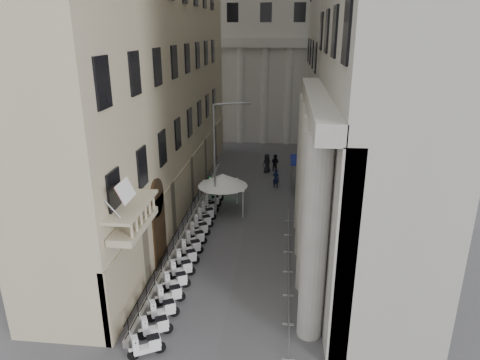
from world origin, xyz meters
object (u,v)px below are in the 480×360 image
object	(u,v)px
security_tent	(228,182)
pedestrian_a	(276,179)
street_lamp	(219,151)
scooter_0	(148,356)
info_kiosk	(208,187)
pedestrian_b	(275,163)

from	to	relation	value
security_tent	pedestrian_a	distance (m)	7.62
security_tent	pedestrian_a	world-z (taller)	security_tent
street_lamp	scooter_0	bearing A→B (deg)	-115.94
info_kiosk	pedestrian_a	bearing A→B (deg)	18.36
info_kiosk	pedestrian_a	world-z (taller)	info_kiosk
scooter_0	security_tent	bearing A→B (deg)	-33.26
street_lamp	info_kiosk	xyz separation A→B (m)	(-1.62, 3.80, -4.39)
security_tent	pedestrian_b	world-z (taller)	security_tent
scooter_0	pedestrian_a	world-z (taller)	pedestrian_a
street_lamp	pedestrian_a	distance (m)	9.42
scooter_0	street_lamp	world-z (taller)	street_lamp
street_lamp	info_kiosk	bearing A→B (deg)	90.81
security_tent	pedestrian_b	bearing A→B (deg)	73.16
security_tent	scooter_0	bearing A→B (deg)	-95.28
street_lamp	pedestrian_b	size ratio (longest dim) A/B	4.96
street_lamp	info_kiosk	world-z (taller)	street_lamp
security_tent	pedestrian_b	size ratio (longest dim) A/B	2.20
scooter_0	pedestrian_a	distance (m)	23.35
scooter_0	pedestrian_a	size ratio (longest dim) A/B	0.84
pedestrian_a	pedestrian_b	distance (m)	5.02
pedestrian_a	security_tent	bearing A→B (deg)	79.91
street_lamp	pedestrian_a	xyz separation A→B (m)	(4.20, 7.11, -4.53)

